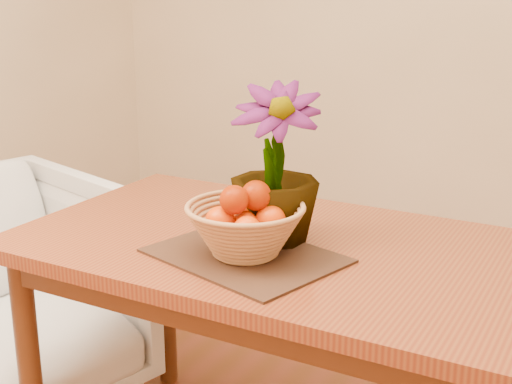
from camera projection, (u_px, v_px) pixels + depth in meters
The scene contains 5 objects.
table at pixel (283, 273), 1.87m from camera, with size 1.40×0.80×0.75m.
placemat at pixel (246, 256), 1.75m from camera, with size 0.44×0.33×0.01m, color #382114.
wicker_basket at pixel (245, 232), 1.73m from camera, with size 0.29×0.29×0.12m.
orange_pile at pixel (246, 210), 1.71m from camera, with size 0.18×0.17×0.13m.
potted_plant at pixel (275, 165), 1.79m from camera, with size 0.23×0.23×0.41m, color #1B4112.
Camera 1 is at (0.77, -1.25, 1.40)m, focal length 50.00 mm.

